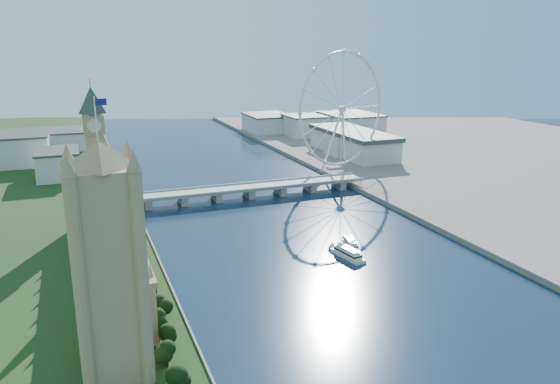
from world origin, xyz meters
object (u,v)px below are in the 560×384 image
victoria_tower (108,255)px  london_eye (342,110)px  tour_boat_near (348,257)px  tour_boat_far (351,247)px

victoria_tower → london_eye: (254.98, 300.08, 13.03)m
london_eye → tour_boat_near: london_eye is taller
victoria_tower → tour_boat_near: victoria_tower is taller
london_eye → tour_boat_near: size_ratio=3.98×
london_eye → tour_boat_far: london_eye is taller
london_eye → victoria_tower: bearing=-130.4°
tour_boat_near → tour_boat_far: tour_boat_near is taller
london_eye → tour_boat_far: 230.60m
london_eye → tour_boat_near: (-104.64, -215.15, -67.52)m
tour_boat_far → victoria_tower: bearing=-134.1°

